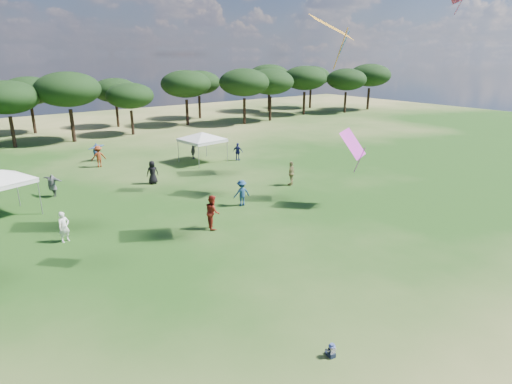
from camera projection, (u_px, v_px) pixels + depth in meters
tree_line at (52, 90)px, 48.06m from camera, size 108.78×17.63×7.77m
tent_left at (2, 172)px, 24.87m from camera, size 5.35×5.35×3.19m
tent_right at (202, 133)px, 37.86m from camera, size 6.65×6.65×3.02m
toddler at (331, 351)px, 13.69m from camera, size 0.35×0.38×0.49m
festival_crowd at (76, 184)px, 29.10m from camera, size 28.53×21.29×1.93m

